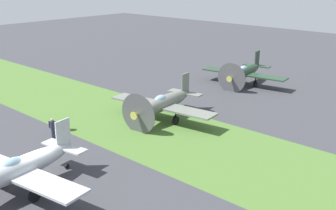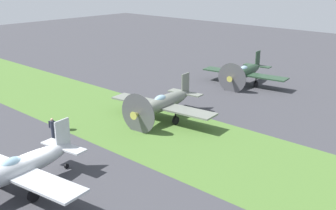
{
  "view_description": "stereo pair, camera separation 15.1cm",
  "coord_description": "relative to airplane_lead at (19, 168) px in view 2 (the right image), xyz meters",
  "views": [
    {
      "loc": [
        -22.81,
        12.17,
        13.27
      ],
      "look_at": [
        1.36,
        -14.52,
        1.47
      ],
      "focal_mm": 44.06,
      "sensor_mm": 36.0,
      "label": 1
    },
    {
      "loc": [
        -22.92,
        12.07,
        13.27
      ],
      "look_at": [
        1.36,
        -14.52,
        1.47
      ],
      "focal_mm": 44.06,
      "sensor_mm": 36.0,
      "label": 2
    }
  ],
  "objects": [
    {
      "name": "runway_marker_cone",
      "position": [
        8.97,
        -7.85,
        -1.39
      ],
      "size": [
        0.36,
        0.36,
        0.44
      ],
      "primitive_type": "cone",
      "color": "orange",
      "rests_on": "ground"
    },
    {
      "name": "grass_verge",
      "position": [
        0.57,
        -13.19,
        -1.61
      ],
      "size": [
        120.0,
        11.0,
        0.01
      ],
      "primitive_type": "cube",
      "color": "#476B2D",
      "rests_on": "ground"
    },
    {
      "name": "ground_plane",
      "position": [
        0.57,
        -1.28,
        -1.61
      ],
      "size": [
        160.0,
        160.0,
        0.0
      ],
      "primitive_type": "plane",
      "color": "#38383D"
    },
    {
      "name": "airplane_trail",
      "position": [
        3.44,
        -31.29,
        -0.03
      ],
      "size": [
        10.63,
        8.44,
        3.77
      ],
      "rotation": [
        0.0,
        0.0,
        0.13
      ],
      "color": "#233D28",
      "rests_on": "ground"
    },
    {
      "name": "ground_crew_chief",
      "position": [
        6.09,
        -6.19,
        -0.7
      ],
      "size": [
        0.52,
        0.42,
        1.73
      ],
      "rotation": [
        0.0,
        0.0,
        3.79
      ],
      "color": "#2D3342",
      "rests_on": "ground"
    },
    {
      "name": "airplane_wingman",
      "position": [
        2.31,
        -15.59,
        0.01
      ],
      "size": [
        10.92,
        8.67,
        3.87
      ],
      "rotation": [
        0.0,
        0.0,
        0.12
      ],
      "color": "slate",
      "rests_on": "ground"
    },
    {
      "name": "fuel_drum",
      "position": [
        6.8,
        -7.92,
        -1.16
      ],
      "size": [
        0.6,
        0.6,
        0.9
      ],
      "primitive_type": "cylinder",
      "color": "#476633",
      "rests_on": "ground"
    },
    {
      "name": "airplane_lead",
      "position": [
        0.0,
        0.0,
        0.0
      ],
      "size": [
        10.87,
        8.64,
        3.85
      ],
      "rotation": [
        0.0,
        0.0,
        0.15
      ],
      "color": "#B2B7BC",
      "rests_on": "ground"
    }
  ]
}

